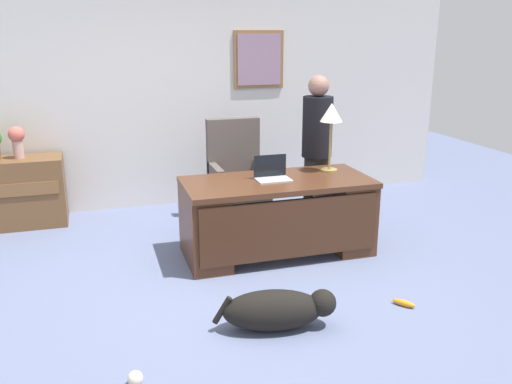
# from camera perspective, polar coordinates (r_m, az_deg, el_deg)

# --- Properties ---
(ground_plane) EXTENTS (12.00, 12.00, 0.00)m
(ground_plane) POSITION_cam_1_polar(r_m,az_deg,el_deg) (4.64, -1.98, -10.21)
(ground_plane) COLOR slate
(back_wall) EXTENTS (7.00, 0.16, 2.70)m
(back_wall) POSITION_cam_1_polar(r_m,az_deg,el_deg) (6.73, -7.94, 10.12)
(back_wall) COLOR silver
(back_wall) RESTS_ON ground_plane
(desk) EXTENTS (1.78, 0.82, 0.74)m
(desk) POSITION_cam_1_polar(r_m,az_deg,el_deg) (5.20, 2.32, -2.36)
(desk) COLOR #4C2B19
(desk) RESTS_ON ground_plane
(credenza) EXTENTS (1.35, 0.50, 0.76)m
(credenza) POSITION_cam_1_polar(r_m,az_deg,el_deg) (6.56, -25.29, -0.15)
(credenza) COLOR brown
(credenza) RESTS_ON ground_plane
(armchair) EXTENTS (0.60, 0.59, 1.16)m
(armchair) POSITION_cam_1_polar(r_m,az_deg,el_deg) (6.09, -2.02, 1.50)
(armchair) COLOR #564C47
(armchair) RESTS_ON ground_plane
(person_standing) EXTENTS (0.32, 0.32, 1.65)m
(person_standing) POSITION_cam_1_polar(r_m,az_deg,el_deg) (5.88, 6.39, 4.31)
(person_standing) COLOR #262323
(person_standing) RESTS_ON ground_plane
(dog_lying) EXTENTS (0.89, 0.44, 0.30)m
(dog_lying) POSITION_cam_1_polar(r_m,az_deg,el_deg) (4.02, 2.32, -12.23)
(dog_lying) COLOR black
(dog_lying) RESTS_ON ground_plane
(laptop) EXTENTS (0.32, 0.22, 0.22)m
(laptop) POSITION_cam_1_polar(r_m,az_deg,el_deg) (5.13, 1.68, 1.95)
(laptop) COLOR #B2B5BA
(laptop) RESTS_ON desk
(desk_lamp) EXTENTS (0.22, 0.22, 0.68)m
(desk_lamp) POSITION_cam_1_polar(r_m,az_deg,el_deg) (5.38, 7.92, 7.80)
(desk_lamp) COLOR #9E8447
(desk_lamp) RESTS_ON desk
(vase_with_flowers) EXTENTS (0.17, 0.17, 0.35)m
(vase_with_flowers) POSITION_cam_1_polar(r_m,az_deg,el_deg) (6.40, -23.83, 5.10)
(vase_with_flowers) COLOR #C99992
(vase_with_flowers) RESTS_ON credenza
(dog_toy_ball) EXTENTS (0.10, 0.10, 0.10)m
(dog_toy_ball) POSITION_cam_1_polar(r_m,az_deg,el_deg) (3.59, -12.57, -18.57)
(dog_toy_ball) COLOR beige
(dog_toy_ball) RESTS_ON ground_plane
(dog_toy_bone) EXTENTS (0.15, 0.18, 0.05)m
(dog_toy_bone) POSITION_cam_1_polar(r_m,az_deg,el_deg) (4.53, 15.27, -11.20)
(dog_toy_bone) COLOR orange
(dog_toy_bone) RESTS_ON ground_plane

